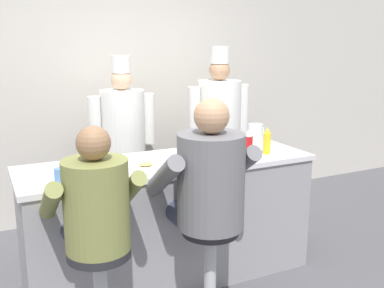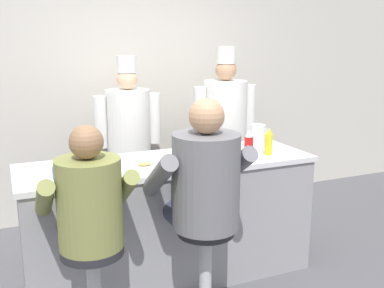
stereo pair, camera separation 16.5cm
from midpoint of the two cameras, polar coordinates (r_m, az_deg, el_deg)
name	(u,v)px [view 1 (the left image)]	position (r m, az deg, el deg)	size (l,w,h in m)	color
wall_back	(110,90)	(4.83, -11.30, 6.72)	(10.00, 0.06, 2.70)	beige
diner_counter	(170,220)	(3.59, -4.15, -9.57)	(2.25, 0.72, 0.97)	gray
ketchup_bottle_red	(248,145)	(3.49, 5.81, -0.10)	(0.07, 0.07, 0.23)	red
mustard_bottle_yellow	(267,141)	(3.64, 8.23, 0.32)	(0.06, 0.06, 0.22)	yellow
hot_sauce_bottle_orange	(216,150)	(3.52, 1.69, -0.72)	(0.03, 0.03, 0.12)	orange
water_pitcher_clear	(255,136)	(3.81, 6.85, 0.96)	(0.14, 0.12, 0.21)	silver
breakfast_plate	(146,167)	(3.24, -7.31, -2.86)	(0.23, 0.23, 0.05)	white
cereal_bowl	(115,162)	(3.36, -11.17, -2.24)	(0.15, 0.15, 0.05)	white
coffee_mug_white	(90,162)	(3.33, -14.22, -2.26)	(0.12, 0.08, 0.08)	white
coffee_mug_blue	(61,174)	(3.08, -17.75, -3.71)	(0.12, 0.08, 0.08)	#4C7AB2
napkin_dispenser_chrome	(191,159)	(3.22, -1.57, -1.87)	(0.10, 0.06, 0.14)	silver
diner_seated_olive	(96,214)	(2.70, -13.86, -8.61)	(0.57, 0.56, 1.41)	#B2B5BA
diner_seated_grey	(208,187)	(2.91, 0.43, -5.45)	(0.66, 0.65, 1.52)	#B2B5BA
cook_in_whites_near	(123,135)	(4.50, -9.77, 1.11)	(0.67, 0.43, 1.72)	#232328
cook_in_whites_far	(219,125)	(4.71, 2.44, 2.38)	(0.70, 0.45, 1.80)	#232328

